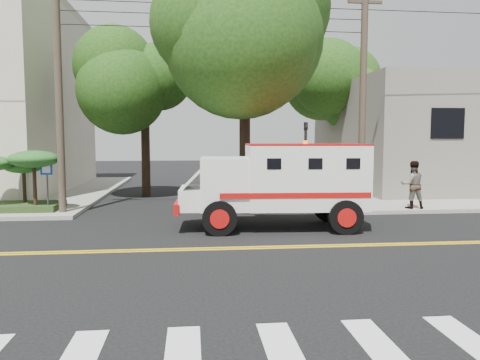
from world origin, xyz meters
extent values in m
plane|color=black|center=(0.00, 0.00, 0.00)|extent=(100.00, 100.00, 0.00)
cube|color=gray|center=(13.50, 13.50, 0.07)|extent=(17.00, 17.00, 0.15)
cube|color=slate|center=(15.00, 14.00, 3.15)|extent=(14.00, 12.00, 6.00)
cylinder|color=#382D23|center=(-5.60, 6.00, 4.50)|extent=(0.28, 0.28, 9.00)
cylinder|color=#382D23|center=(6.30, 6.20, 4.50)|extent=(0.28, 0.28, 9.00)
cylinder|color=black|center=(1.50, 6.50, 3.50)|extent=(0.44, 0.44, 7.00)
sphere|color=#133B10|center=(1.50, 6.50, 7.00)|extent=(5.32, 5.32, 5.32)
sphere|color=#133B10|center=(2.64, 5.74, 7.57)|extent=(4.56, 4.56, 4.56)
cylinder|color=black|center=(-3.00, 12.00, 2.80)|extent=(0.44, 0.44, 5.60)
sphere|color=#133B10|center=(-3.00, 12.00, 5.60)|extent=(3.92, 3.92, 3.92)
sphere|color=#133B10|center=(-2.16, 11.44, 6.02)|extent=(3.36, 3.36, 3.36)
cylinder|color=black|center=(8.50, 16.00, 2.97)|extent=(0.44, 0.44, 5.95)
sphere|color=#133B10|center=(8.50, 16.00, 5.95)|extent=(4.20, 4.20, 4.20)
sphere|color=#133B10|center=(9.40, 15.40, 6.40)|extent=(3.60, 3.60, 3.60)
cylinder|color=#3F3F42|center=(3.80, 5.60, 1.80)|extent=(0.12, 0.12, 3.60)
imported|color=#3F3F42|center=(3.80, 5.60, 3.15)|extent=(0.15, 0.18, 0.90)
cylinder|color=#3F3F42|center=(-6.20, 6.20, 1.00)|extent=(0.06, 0.06, 2.00)
cube|color=#0C33A5|center=(-6.20, 6.14, 1.80)|extent=(0.45, 0.03, 0.45)
cube|color=#1E3314|center=(-7.50, 6.80, 0.27)|extent=(3.20, 2.00, 0.24)
cylinder|color=black|center=(-7.40, 7.20, 1.07)|extent=(0.14, 0.14, 1.36)
ellipsoid|color=#144419|center=(-7.40, 7.20, 1.83)|extent=(1.55, 1.55, 0.54)
cylinder|color=black|center=(-6.70, 6.30, 1.23)|extent=(0.14, 0.14, 1.68)
ellipsoid|color=#144419|center=(-6.70, 6.30, 2.17)|extent=(1.91, 1.91, 0.66)
cube|color=silver|center=(3.07, 2.68, 1.71)|extent=(3.92, 2.43, 2.05)
cube|color=silver|center=(0.43, 2.81, 1.52)|extent=(1.67, 2.23, 1.66)
cube|color=black|center=(-0.33, 2.85, 1.96)|extent=(0.14, 1.66, 0.68)
cube|color=silver|center=(-0.59, 2.86, 1.03)|extent=(0.98, 2.00, 0.68)
cube|color=#A80E0C|center=(-1.08, 2.88, 0.78)|extent=(0.28, 2.11, 0.34)
cube|color=#A80E0C|center=(3.07, 2.68, 2.77)|extent=(3.92, 2.43, 0.06)
cylinder|color=black|center=(0.18, 1.72, 0.54)|extent=(1.09, 0.37, 1.08)
cylinder|color=black|center=(0.29, 3.91, 0.54)|extent=(1.09, 0.37, 1.08)
cylinder|color=black|center=(4.09, 1.53, 0.54)|extent=(1.09, 0.37, 1.08)
cylinder|color=black|center=(4.20, 3.72, 0.54)|extent=(1.09, 0.37, 1.08)
imported|color=gray|center=(5.50, 5.50, 0.91)|extent=(0.58, 0.41, 1.52)
imported|color=gray|center=(8.19, 5.50, 1.11)|extent=(1.00, 0.81, 1.92)
camera|label=1|loc=(-0.65, -12.40, 2.99)|focal=35.00mm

